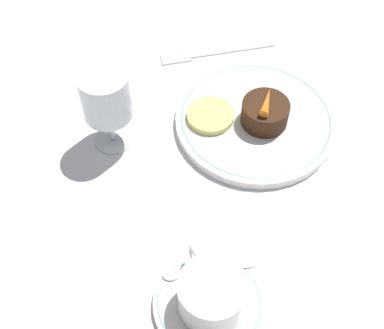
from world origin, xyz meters
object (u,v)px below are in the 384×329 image
object	(u,v)px
dinner_plate	(255,121)
dessert_cake	(265,113)
fork	(205,54)
wine_glass	(106,99)
coffee_cup	(212,294)

from	to	relation	value
dinner_plate	dessert_cake	xyz separation A→B (m)	(-0.01, -0.01, 0.02)
fork	wine_glass	bearing A→B (deg)	120.79
dinner_plate	fork	bearing A→B (deg)	3.05
coffee_cup	dessert_cake	size ratio (longest dim) A/B	1.52
dinner_plate	wine_glass	bearing A→B (deg)	75.86
dessert_cake	fork	bearing A→B (deg)	5.48
dinner_plate	wine_glass	world-z (taller)	wine_glass
coffee_cup	wine_glass	distance (m)	0.30
dinner_plate	coffee_cup	bearing A→B (deg)	143.46
fork	coffee_cup	bearing A→B (deg)	157.69
dinner_plate	dessert_cake	bearing A→B (deg)	-139.64
fork	dessert_cake	world-z (taller)	dessert_cake
fork	dinner_plate	bearing A→B (deg)	-176.95
wine_glass	fork	size ratio (longest dim) A/B	0.67
fork	dessert_cake	bearing A→B (deg)	-174.52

